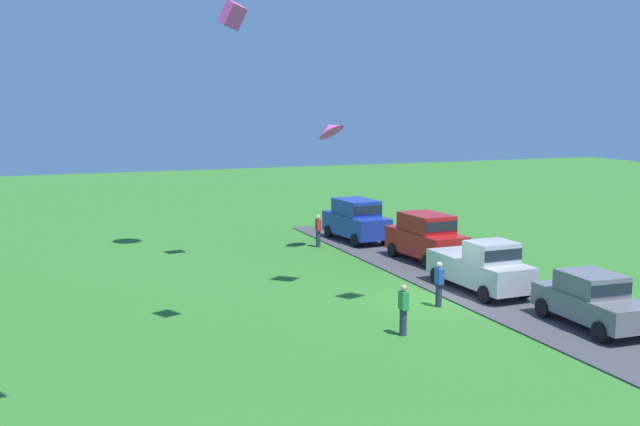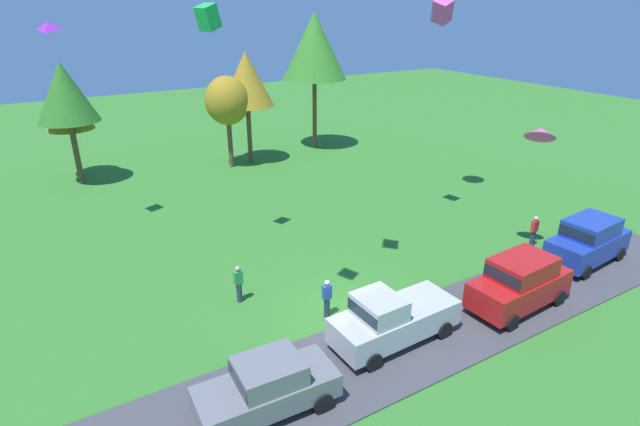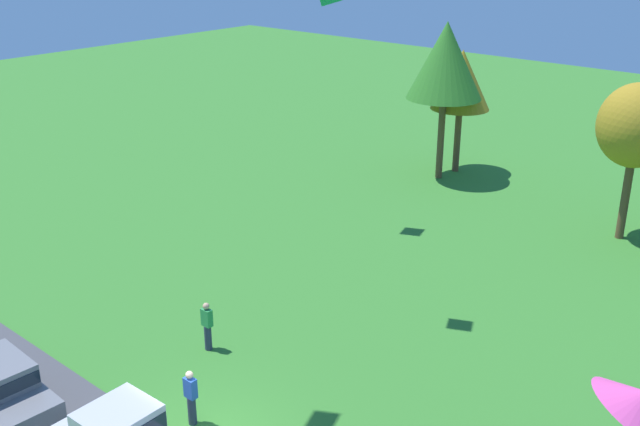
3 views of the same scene
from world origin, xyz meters
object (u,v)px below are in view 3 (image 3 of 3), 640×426
(tree_far_right, at_px, (446,61))
(kite_delta_over_trees, at_px, (639,401))
(person_watching_sky, at_px, (191,397))
(person_beside_suv, at_px, (207,326))
(tree_right_of_center, at_px, (637,126))
(tree_far_left, at_px, (461,80))

(tree_far_right, distance_m, kite_delta_over_trees, 29.13)
(tree_far_right, bearing_deg, person_watching_sky, -74.26)
(person_beside_suv, relative_size, person_watching_sky, 1.00)
(tree_far_right, xyz_separation_m, tree_right_of_center, (10.56, -1.79, -1.27))
(tree_right_of_center, distance_m, kite_delta_over_trees, 22.47)
(person_watching_sky, bearing_deg, kite_delta_over_trees, -1.31)
(person_watching_sky, bearing_deg, person_beside_suv, 132.32)
(tree_far_left, xyz_separation_m, kite_delta_over_trees, (17.79, -24.61, 1.18))
(tree_far_left, bearing_deg, person_beside_suv, -80.19)
(person_beside_suv, height_order, kite_delta_over_trees, kite_delta_over_trees)
(person_beside_suv, height_order, person_watching_sky, same)
(tree_right_of_center, relative_size, kite_delta_over_trees, 4.89)
(tree_far_left, bearing_deg, person_watching_sky, -75.42)
(person_watching_sky, distance_m, tree_right_of_center, 21.77)
(person_beside_suv, distance_m, tree_right_of_center, 19.75)
(tree_right_of_center, bearing_deg, person_watching_sky, -101.19)
(kite_delta_over_trees, bearing_deg, tree_far_right, 127.83)
(person_beside_suv, xyz_separation_m, tree_far_right, (-3.79, 19.87, 5.47))
(person_watching_sky, xyz_separation_m, tree_far_right, (-6.41, 22.75, 5.47))
(person_watching_sky, height_order, tree_right_of_center, tree_right_of_center)
(person_beside_suv, relative_size, tree_far_right, 0.20)
(tree_far_right, distance_m, tree_right_of_center, 10.78)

